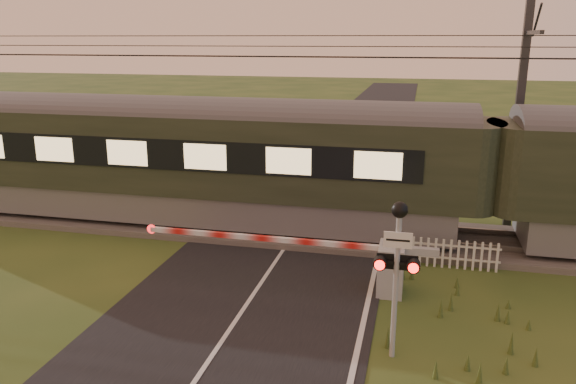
% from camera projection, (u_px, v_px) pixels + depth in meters
% --- Properties ---
extents(ground, '(160.00, 160.00, 0.00)m').
position_uv_depth(ground, '(229.00, 331.00, 11.97)').
color(ground, '#29441A').
rests_on(ground, ground).
extents(road, '(6.00, 140.00, 0.03)m').
position_uv_depth(road, '(227.00, 336.00, 11.74)').
color(road, black).
rests_on(road, ground).
extents(track_bed, '(140.00, 3.40, 0.39)m').
position_uv_depth(track_bed, '(296.00, 230.00, 18.05)').
color(track_bed, '#47423D').
rests_on(track_bed, ground).
extents(overhead_wires, '(120.00, 0.62, 0.62)m').
position_uv_depth(overhead_wires, '(296.00, 49.00, 16.55)').
color(overhead_wires, black).
rests_on(overhead_wires, ground).
extents(train, '(42.05, 2.90, 3.92)m').
position_uv_depth(train, '(492.00, 174.00, 16.18)').
color(train, slate).
rests_on(train, ground).
extents(boom_gate, '(7.54, 0.94, 1.25)m').
position_uv_depth(boom_gate, '(377.00, 265.00, 13.70)').
color(boom_gate, gray).
rests_on(boom_gate, ground).
extents(crossing_signal, '(0.80, 0.34, 3.16)m').
position_uv_depth(crossing_signal, '(397.00, 253.00, 10.44)').
color(crossing_signal, gray).
rests_on(crossing_signal, ground).
extents(picket_fence, '(2.59, 0.07, 0.82)m').
position_uv_depth(picket_fence, '(451.00, 254.00, 15.13)').
color(picket_fence, silver).
rests_on(picket_fence, ground).
extents(catenary_mast, '(0.24, 2.47, 7.73)m').
position_uv_depth(catenary_mast, '(520.00, 105.00, 17.61)').
color(catenary_mast, '#2D2D30').
rests_on(catenary_mast, ground).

